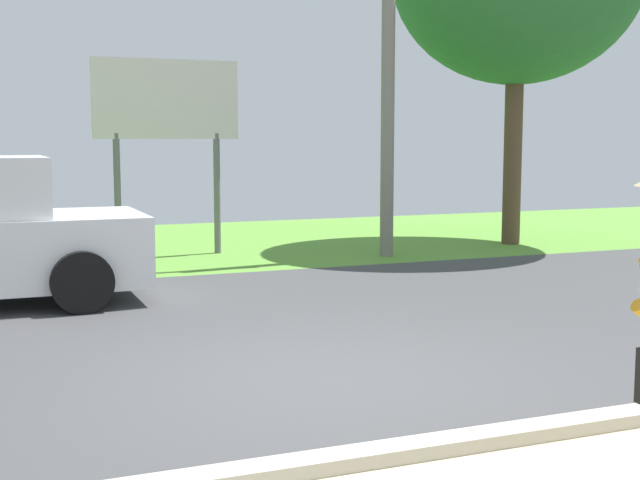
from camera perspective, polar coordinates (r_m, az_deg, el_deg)
ground_plane at (r=10.41m, az=-6.07°, el=-5.21°), size 40.00×22.00×0.20m
utility_pole at (r=15.46m, az=4.59°, el=14.17°), size 1.80×0.24×7.84m
roadside_billboard at (r=15.60m, az=-10.18°, el=8.30°), size 2.60×0.12×3.50m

